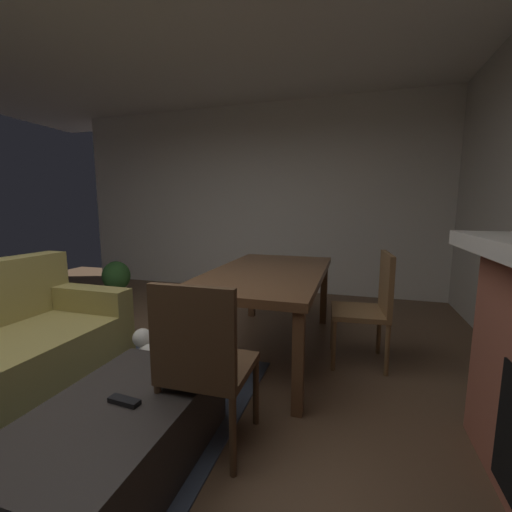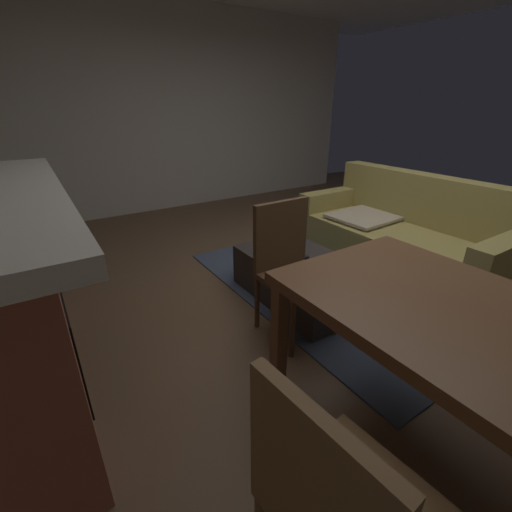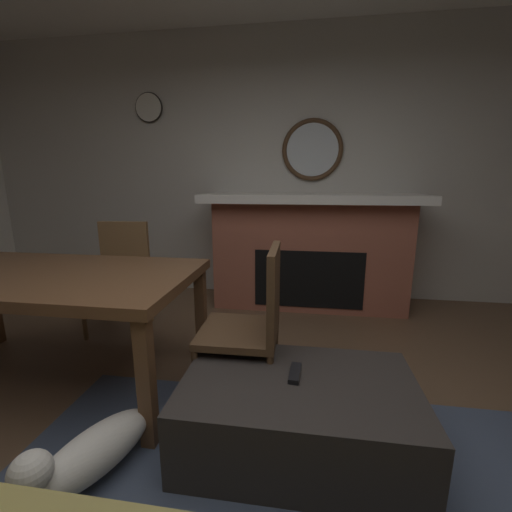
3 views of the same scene
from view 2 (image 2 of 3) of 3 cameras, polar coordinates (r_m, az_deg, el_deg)
floor at (r=3.15m, az=15.66°, el=-6.09°), size 8.52×8.52×0.00m
wall_left at (r=5.70m, az=-11.90°, el=22.33°), size 0.12×6.01×2.83m
area_rug at (r=3.37m, az=14.74°, el=-3.77°), size 2.60×2.00×0.01m
couch at (r=3.69m, az=22.95°, el=2.83°), size 2.01×0.89×0.90m
ottoman_coffee_table at (r=2.92m, az=7.30°, el=-3.66°), size 1.09×0.67×0.37m
tv_remote at (r=2.80m, az=7.15°, el=-0.45°), size 0.06×0.16×0.02m
dining_table at (r=1.67m, az=35.49°, el=-12.18°), size 1.84×0.96×0.74m
dining_chair_south at (r=1.19m, az=13.04°, el=-34.95°), size 0.47×0.47×0.93m
dining_chair_west at (r=2.40m, az=5.57°, el=-0.92°), size 0.45×0.45×0.93m
small_dog at (r=2.70m, az=24.96°, el=-9.00°), size 0.39×0.59×0.28m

